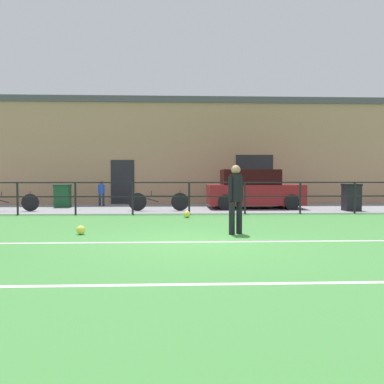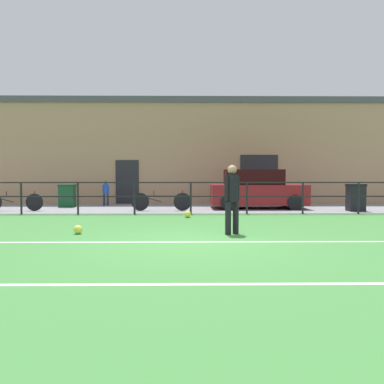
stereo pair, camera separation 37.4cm
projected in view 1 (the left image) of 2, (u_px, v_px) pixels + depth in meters
ground at (199, 243)px, 8.52m from camera, size 60.00×44.00×0.04m
field_line_touchline at (200, 242)px, 8.49m from camera, size 36.00×0.11×0.00m
field_line_hash at (215, 284)px, 5.21m from camera, size 36.00×0.11×0.00m
pavement_strip at (187, 208)px, 17.00m from camera, size 48.00×5.00×0.02m
perimeter_fence at (189, 193)px, 14.48m from camera, size 36.07×0.07×1.15m
clubhouse_facade at (185, 152)px, 20.59m from camera, size 28.00×2.56×5.12m
player_goalkeeper at (236, 195)px, 9.59m from camera, size 0.38×0.31×1.63m
soccer_ball_match at (81, 230)px, 9.55m from camera, size 0.21×0.21×0.21m
soccer_ball_spare at (187, 214)px, 13.33m from camera, size 0.23×0.23×0.23m
spectator_child at (101, 191)px, 18.17m from camera, size 0.31×0.20×1.12m
parked_car_red at (253, 190)px, 16.89m from camera, size 3.85×1.93×1.60m
bicycle_parked_0 at (9, 202)px, 15.40m from camera, size 2.23×0.04×0.75m
bicycle_parked_1 at (159, 201)px, 15.64m from camera, size 2.31×0.04×0.78m
trash_bin_0 at (351, 197)px, 15.68m from camera, size 0.64×0.54×1.04m
trash_bin_1 at (63, 196)px, 17.34m from camera, size 0.66×0.56×0.97m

